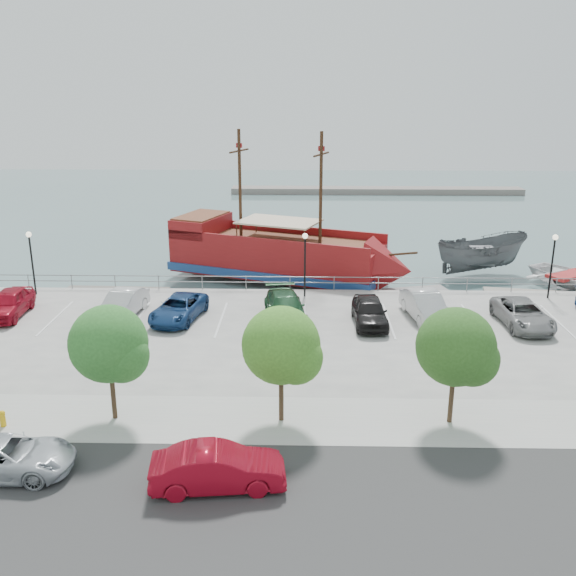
{
  "coord_description": "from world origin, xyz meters",
  "views": [
    {
      "loc": [
        -0.16,
        -33.87,
        13.42
      ],
      "look_at": [
        -1.0,
        2.0,
        2.0
      ],
      "focal_mm": 40.0,
      "sensor_mm": 36.0,
      "label": 1
    }
  ],
  "objects": [
    {
      "name": "ground",
      "position": [
        0.0,
        0.0,
        -1.0
      ],
      "size": [
        160.0,
        160.0,
        0.0
      ],
      "primitive_type": "plane",
      "color": "slate"
    },
    {
      "name": "street",
      "position": [
        0.0,
        -16.0,
        0.01
      ],
      "size": [
        100.0,
        8.0,
        0.04
      ],
      "primitive_type": "cube",
      "color": "#353535",
      "rests_on": "land_slab"
    },
    {
      "name": "sidewalk",
      "position": [
        0.0,
        -10.0,
        0.01
      ],
      "size": [
        100.0,
        4.0,
        0.05
      ],
      "primitive_type": "cube",
      "color": "#A5A5A4",
      "rests_on": "land_slab"
    },
    {
      "name": "seawall_railing",
      "position": [
        0.0,
        7.8,
        0.53
      ],
      "size": [
        50.0,
        0.06,
        1.0
      ],
      "color": "gray",
      "rests_on": "land_slab"
    },
    {
      "name": "far_shore",
      "position": [
        10.0,
        55.0,
        -0.6
      ],
      "size": [
        40.0,
        3.0,
        0.8
      ],
      "primitive_type": "cube",
      "color": "gray",
      "rests_on": "ground"
    },
    {
      "name": "pirate_ship",
      "position": [
        -0.86,
        12.71,
        0.98
      ],
      "size": [
        18.98,
        11.3,
        11.81
      ],
      "rotation": [
        0.0,
        0.0,
        -0.37
      ],
      "color": "maroon",
      "rests_on": "ground"
    },
    {
      "name": "patrol_boat",
      "position": [
        13.89,
        15.16,
        0.5
      ],
      "size": [
        8.29,
        5.11,
        3.01
      ],
      "primitive_type": "imported",
      "rotation": [
        0.0,
        0.0,
        1.87
      ],
      "color": "#525558",
      "rests_on": "ground"
    },
    {
      "name": "speedboat",
      "position": [
        19.66,
        11.71,
        -0.33
      ],
      "size": [
        7.34,
        7.98,
        1.35
      ],
      "primitive_type": "imported",
      "rotation": [
        0.0,
        0.0,
        0.54
      ],
      "color": "white",
      "rests_on": "ground"
    },
    {
      "name": "dock_west",
      "position": [
        -13.46,
        9.2,
        -0.79
      ],
      "size": [
        7.5,
        2.4,
        0.42
      ],
      "primitive_type": "cube",
      "rotation": [
        0.0,
        0.0,
        -0.04
      ],
      "color": "slate",
      "rests_on": "ground"
    },
    {
      "name": "dock_mid",
      "position": [
        6.52,
        9.2,
        -0.78
      ],
      "size": [
        7.92,
        3.99,
        0.44
      ],
      "primitive_type": "cube",
      "rotation": [
        0.0,
        0.0,
        0.25
      ],
      "color": "gray",
      "rests_on": "ground"
    },
    {
      "name": "dock_east",
      "position": [
        16.39,
        9.2,
        -0.79
      ],
      "size": [
        7.5,
        3.2,
        0.41
      ],
      "primitive_type": "cube",
      "rotation": [
        0.0,
        0.0,
        -0.16
      ],
      "color": "gray",
      "rests_on": "ground"
    },
    {
      "name": "street_van",
      "position": [
        -10.8,
        -14.05,
        0.69
      ],
      "size": [
        4.98,
        2.36,
        1.37
      ],
      "primitive_type": "imported",
      "rotation": [
        0.0,
        0.0,
        1.59
      ],
      "color": "#AEB4BB",
      "rests_on": "street"
    },
    {
      "name": "street_sedan",
      "position": [
        -3.03,
        -14.72,
        0.77
      ],
      "size": [
        4.82,
        2.15,
        1.54
      ],
      "primitive_type": "imported",
      "rotation": [
        0.0,
        0.0,
        1.68
      ],
      "color": "maroon",
      "rests_on": "street"
    },
    {
      "name": "fire_hydrant",
      "position": [
        -12.39,
        -10.8,
        0.4
      ],
      "size": [
        0.26,
        0.26,
        0.74
      ],
      "rotation": [
        0.0,
        0.0,
        0.39
      ],
      "color": "#EAB311",
      "rests_on": "sidewalk"
    },
    {
      "name": "lamp_post_left",
      "position": [
        -18.0,
        6.5,
        2.94
      ],
      "size": [
        0.36,
        0.36,
        4.28
      ],
      "color": "black",
      "rests_on": "land_slab"
    },
    {
      "name": "lamp_post_mid",
      "position": [
        0.0,
        6.5,
        2.94
      ],
      "size": [
        0.36,
        0.36,
        4.28
      ],
      "color": "black",
      "rests_on": "land_slab"
    },
    {
      "name": "lamp_post_right",
      "position": [
        16.0,
        6.5,
        2.94
      ],
      "size": [
        0.36,
        0.36,
        4.28
      ],
      "color": "black",
      "rests_on": "land_slab"
    },
    {
      "name": "tree_c",
      "position": [
        -7.85,
        -10.07,
        3.3
      ],
      "size": [
        3.3,
        3.2,
        5.0
      ],
      "color": "#473321",
      "rests_on": "sidewalk"
    },
    {
      "name": "tree_d",
      "position": [
        -0.85,
        -10.07,
        3.3
      ],
      "size": [
        3.3,
        3.2,
        5.0
      ],
      "color": "#473321",
      "rests_on": "sidewalk"
    },
    {
      "name": "tree_e",
      "position": [
        6.15,
        -10.07,
        3.3
      ],
      "size": [
        3.3,
        3.2,
        5.0
      ],
      "color": "#473321",
      "rests_on": "sidewalk"
    },
    {
      "name": "parked_car_a",
      "position": [
        -17.88,
        2.29,
        0.82
      ],
      "size": [
        2.18,
        4.89,
        1.63
      ],
      "primitive_type": "imported",
      "rotation": [
        0.0,
        0.0,
        0.05
      ],
      "color": "maroon",
      "rests_on": "land_slab"
    },
    {
      "name": "parked_car_b",
      "position": [
        -11.0,
        2.43,
        0.77
      ],
      "size": [
        2.34,
        4.89,
        1.55
      ],
      "primitive_type": "imported",
      "rotation": [
        0.0,
        0.0,
        -0.16
      ],
      "color": "silver",
      "rests_on": "land_slab"
    },
    {
      "name": "parked_car_c",
      "position": [
        -7.52,
        1.93,
        0.7
      ],
      "size": [
        3.25,
        5.38,
        1.4
      ],
      "primitive_type": "imported",
      "rotation": [
        0.0,
        0.0,
        -0.2
      ],
      "color": "navy",
      "rests_on": "land_slab"
    },
    {
      "name": "parked_car_d",
      "position": [
        -1.17,
        2.05,
        0.78
      ],
      "size": [
        2.98,
        5.66,
        1.56
      ],
      "primitive_type": "imported",
      "rotation": [
        0.0,
        0.0,
        0.15
      ],
      "color": "#1B4626",
      "rests_on": "land_slab"
    },
    {
      "name": "parked_car_e",
      "position": [
        3.78,
        1.41,
        0.79
      ],
      "size": [
        1.99,
        4.7,
        1.59
      ],
      "primitive_type": "imported",
      "rotation": [
        0.0,
        0.0,
        0.02
      ],
      "color": "black",
      "rests_on": "land_slab"
    },
    {
      "name": "parked_car_f",
      "position": [
        7.19,
        2.35,
        0.82
      ],
      "size": [
        2.53,
        5.21,
        1.65
      ],
      "primitive_type": "imported",
      "rotation": [
        0.0,
        0.0,
        0.16
      ],
      "color": "silver",
      "rests_on": "land_slab"
    },
    {
      "name": "parked_car_g",
      "position": [
        12.64,
        1.36,
        0.73
      ],
      "size": [
        2.74,
        5.36,
        1.45
      ],
      "primitive_type": "imported",
      "rotation": [
        0.0,
        0.0,
        0.06
      ],
      "color": "gray",
      "rests_on": "land_slab"
    }
  ]
}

